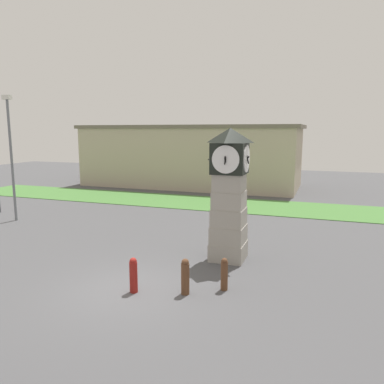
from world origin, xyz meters
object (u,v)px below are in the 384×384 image
(clock_tower, at_px, (229,195))
(street_lamp_far_side, at_px, (11,150))
(bollard_far_row, at_px, (224,274))
(bollard_near_tower, at_px, (133,275))
(bollard_mid_row, at_px, (185,276))

(clock_tower, relative_size, street_lamp_far_side, 0.74)
(bollard_far_row, bearing_deg, bollard_near_tower, -157.31)
(bollard_mid_row, bearing_deg, street_lamp_far_side, 154.65)
(clock_tower, relative_size, bollard_mid_row, 4.48)
(bollard_near_tower, height_order, bollard_far_row, bollard_near_tower)
(bollard_near_tower, relative_size, street_lamp_far_side, 0.16)
(clock_tower, distance_m, bollard_mid_row, 4.13)
(bollard_mid_row, bearing_deg, bollard_near_tower, -165.57)
(bollard_far_row, xyz_separation_m, street_lamp_far_side, (-13.48, 5.19, 3.42))
(bollard_far_row, bearing_deg, bollard_mid_row, -146.70)
(clock_tower, xyz_separation_m, street_lamp_far_side, (-12.89, 2.30, 1.38))
(bollard_mid_row, distance_m, street_lamp_far_side, 14.15)
(clock_tower, distance_m, street_lamp_far_side, 13.17)
(clock_tower, bearing_deg, bollard_far_row, -78.55)
(bollard_mid_row, height_order, bollard_far_row, bollard_mid_row)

